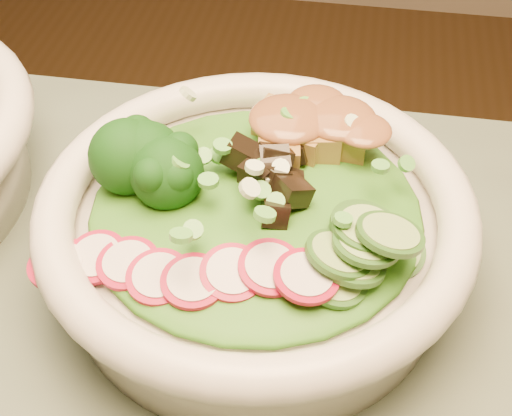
# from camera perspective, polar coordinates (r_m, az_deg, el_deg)

# --- Properties ---
(salad_bowl) EXTENTS (0.29, 0.29, 0.08)m
(salad_bowl) POSITION_cam_1_polar(r_m,az_deg,el_deg) (0.48, 0.00, -1.78)
(salad_bowl) COLOR silver
(salad_bowl) RESTS_ON dining_table
(lettuce_bed) EXTENTS (0.22, 0.22, 0.03)m
(lettuce_bed) POSITION_cam_1_polar(r_m,az_deg,el_deg) (0.46, 0.00, 0.09)
(lettuce_bed) COLOR #1B6615
(lettuce_bed) RESTS_ON salad_bowl
(broccoli_florets) EXTENTS (0.09, 0.09, 0.05)m
(broccoli_florets) POSITION_cam_1_polar(r_m,az_deg,el_deg) (0.48, -6.95, 4.35)
(broccoli_florets) COLOR black
(broccoli_florets) RESTS_ON salad_bowl
(radish_slices) EXTENTS (0.12, 0.06, 0.02)m
(radish_slices) POSITION_cam_1_polar(r_m,az_deg,el_deg) (0.42, -4.80, -5.35)
(radish_slices) COLOR maroon
(radish_slices) RESTS_ON salad_bowl
(cucumber_slices) EXTENTS (0.08, 0.08, 0.04)m
(cucumber_slices) POSITION_cam_1_polar(r_m,az_deg,el_deg) (0.43, 7.78, -2.17)
(cucumber_slices) COLOR #97BC68
(cucumber_slices) RESTS_ON salad_bowl
(mushroom_heap) EXTENTS (0.08, 0.08, 0.04)m
(mushroom_heap) POSITION_cam_1_polar(r_m,az_deg,el_deg) (0.46, 0.86, 2.41)
(mushroom_heap) COLOR black
(mushroom_heap) RESTS_ON salad_bowl
(tofu_cubes) EXTENTS (0.10, 0.08, 0.04)m
(tofu_cubes) POSITION_cam_1_polar(r_m,az_deg,el_deg) (0.49, 4.30, 5.69)
(tofu_cubes) COLOR olive
(tofu_cubes) RESTS_ON salad_bowl
(peanut_sauce) EXTENTS (0.07, 0.06, 0.02)m
(peanut_sauce) POSITION_cam_1_polar(r_m,az_deg,el_deg) (0.49, 4.39, 6.96)
(peanut_sauce) COLOR brown
(peanut_sauce) RESTS_ON tofu_cubes
(scallion_garnish) EXTENTS (0.20, 0.20, 0.03)m
(scallion_garnish) POSITION_cam_1_polar(r_m,az_deg,el_deg) (0.44, 0.00, 2.49)
(scallion_garnish) COLOR #50A139
(scallion_garnish) RESTS_ON salad_bowl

